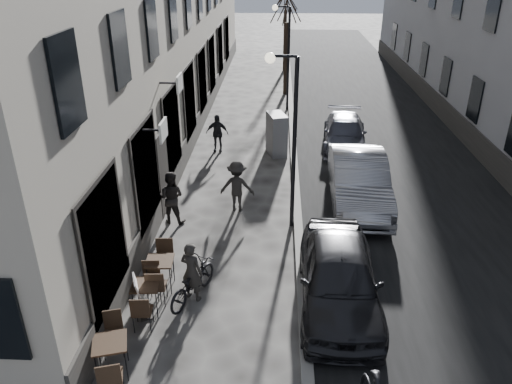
# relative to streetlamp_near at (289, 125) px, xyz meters

# --- Properties ---
(ground) EXTENTS (120.00, 120.00, 0.00)m
(ground) POSITION_rel_streetlamp_near_xyz_m (0.17, -6.00, -3.16)
(ground) COLOR #33312E
(ground) RESTS_ON ground
(road) EXTENTS (7.30, 60.00, 0.00)m
(road) POSITION_rel_streetlamp_near_xyz_m (4.02, 10.00, -3.16)
(road) COLOR black
(road) RESTS_ON ground
(kerb) EXTENTS (0.25, 60.00, 0.12)m
(kerb) POSITION_rel_streetlamp_near_xyz_m (0.37, 10.00, -3.10)
(kerb) COLOR slate
(kerb) RESTS_ON ground
(streetlamp_near) EXTENTS (0.90, 0.28, 5.09)m
(streetlamp_near) POSITION_rel_streetlamp_near_xyz_m (0.00, 0.00, 0.00)
(streetlamp_near) COLOR black
(streetlamp_near) RESTS_ON ground
(streetlamp_far) EXTENTS (0.90, 0.28, 5.09)m
(streetlamp_far) POSITION_rel_streetlamp_near_xyz_m (0.00, 12.00, 0.00)
(streetlamp_far) COLOR black
(streetlamp_far) RESTS_ON ground
(tree_near) EXTENTS (2.40, 2.40, 5.70)m
(tree_near) POSITION_rel_streetlamp_near_xyz_m (0.07, 15.00, 1.50)
(tree_near) COLOR black
(tree_near) RESTS_ON ground
(bistro_set_a) EXTENTS (0.84, 1.63, 0.93)m
(bistro_set_a) POSITION_rel_streetlamp_near_xyz_m (-3.41, -5.95, -2.68)
(bistro_set_a) COLOR black
(bistro_set_a) RESTS_ON ground
(bistro_set_b) EXTENTS (0.66, 1.53, 0.89)m
(bistro_set_b) POSITION_rel_streetlamp_near_xyz_m (-3.18, -4.08, -2.70)
(bistro_set_b) COLOR black
(bistro_set_b) RESTS_ON ground
(bistro_set_c) EXTENTS (0.68, 1.60, 0.93)m
(bistro_set_c) POSITION_rel_streetlamp_near_xyz_m (-3.06, -3.18, -2.68)
(bistro_set_c) COLOR black
(bistro_set_c) RESTS_ON ground
(sign_board) EXTENTS (0.50, 0.62, 0.97)m
(sign_board) POSITION_rel_streetlamp_near_xyz_m (-3.28, -4.15, -2.77)
(sign_board) COLOR black
(sign_board) RESTS_ON ground
(utility_cabinet) EXTENTS (0.89, 1.23, 1.66)m
(utility_cabinet) POSITION_rel_streetlamp_near_xyz_m (-0.33, 5.79, -2.33)
(utility_cabinet) COLOR slate
(utility_cabinet) RESTS_ON ground
(bicycle) EXTENTS (1.30, 1.87, 0.93)m
(bicycle) POSITION_rel_streetlamp_near_xyz_m (-2.23, -3.56, -2.69)
(bicycle) COLOR black
(bicycle) RESTS_ON ground
(cyclist_rider) EXTENTS (0.66, 0.56, 1.52)m
(cyclist_rider) POSITION_rel_streetlamp_near_xyz_m (-2.23, -3.56, -2.40)
(cyclist_rider) COLOR #2A2724
(cyclist_rider) RESTS_ON ground
(pedestrian_near) EXTENTS (0.88, 0.74, 1.64)m
(pedestrian_near) POSITION_rel_streetlamp_near_xyz_m (-3.43, 0.09, -2.34)
(pedestrian_near) COLOR #272421
(pedestrian_near) RESTS_ON ground
(pedestrian_mid) EXTENTS (1.12, 0.70, 1.66)m
(pedestrian_mid) POSITION_rel_streetlamp_near_xyz_m (-1.52, 0.93, -2.33)
(pedestrian_mid) COLOR #282623
(pedestrian_mid) RESTS_ON ground
(pedestrian_far) EXTENTS (0.91, 0.40, 1.53)m
(pedestrian_far) POSITION_rel_streetlamp_near_xyz_m (-2.74, 6.00, -2.39)
(pedestrian_far) COLOR black
(pedestrian_far) RESTS_ON ground
(car_near) EXTENTS (1.92, 4.51, 1.52)m
(car_near) POSITION_rel_streetlamp_near_xyz_m (1.17, -3.61, -2.40)
(car_near) COLOR black
(car_near) RESTS_ON ground
(car_mid) EXTENTS (1.87, 4.96, 1.62)m
(car_mid) POSITION_rel_streetlamp_near_xyz_m (2.32, 1.57, -2.35)
(car_mid) COLOR #96989F
(car_mid) RESTS_ON ground
(car_far) EXTENTS (2.10, 4.37, 1.23)m
(car_far) POSITION_rel_streetlamp_near_xyz_m (2.47, 6.64, -2.55)
(car_far) COLOR #3F404A
(car_far) RESTS_ON ground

